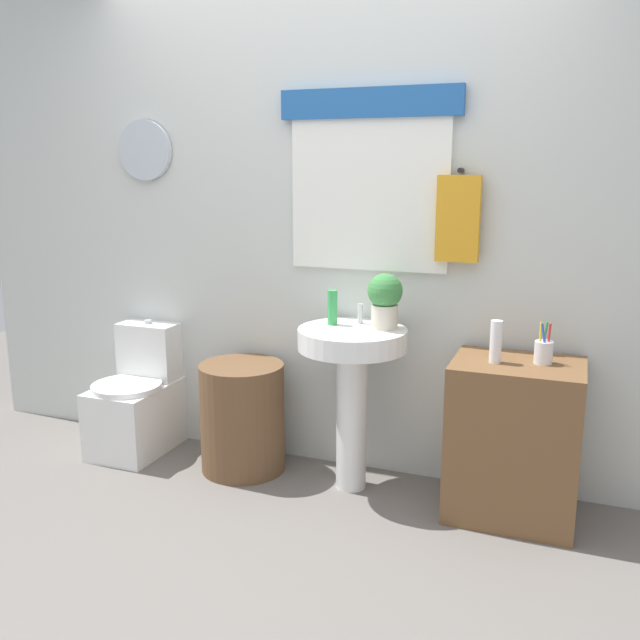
{
  "coord_description": "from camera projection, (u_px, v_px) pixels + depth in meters",
  "views": [
    {
      "loc": [
        1.22,
        -2.18,
        1.57
      ],
      "look_at": [
        0.08,
        0.8,
        0.86
      ],
      "focal_mm": 38.53,
      "sensor_mm": 36.0,
      "label": 1
    }
  ],
  "objects": [
    {
      "name": "ground_plane",
      "position": [
        230.0,
        567.0,
        2.75
      ],
      "size": [
        8.0,
        8.0,
        0.0
      ],
      "primitive_type": "plane",
      "color": "slate"
    },
    {
      "name": "back_wall",
      "position": [
        330.0,
        220.0,
        3.51
      ],
      "size": [
        4.4,
        0.18,
        2.6
      ],
      "color": "silver",
      "rests_on": "ground_plane"
    },
    {
      "name": "faucet",
      "position": [
        360.0,
        314.0,
        3.37
      ],
      "size": [
        0.03,
        0.03,
        0.1
      ],
      "primitive_type": "cylinder",
      "color": "silver",
      "rests_on": "pedestal_sink"
    },
    {
      "name": "lotion_bottle",
      "position": [
        496.0,
        342.0,
        3.0
      ],
      "size": [
        0.05,
        0.05,
        0.19
      ],
      "primitive_type": "cylinder",
      "color": "white",
      "rests_on": "wooden_cabinet"
    },
    {
      "name": "laundry_hamper",
      "position": [
        242.0,
        417.0,
        3.6
      ],
      "size": [
        0.44,
        0.44,
        0.57
      ],
      "primitive_type": "cylinder",
      "color": "brown",
      "rests_on": "ground_plane"
    },
    {
      "name": "pedestal_sink",
      "position": [
        352.0,
        369.0,
        3.32
      ],
      "size": [
        0.53,
        0.53,
        0.82
      ],
      "color": "white",
      "rests_on": "ground_plane"
    },
    {
      "name": "soap_bottle",
      "position": [
        332.0,
        308.0,
        3.34
      ],
      "size": [
        0.05,
        0.05,
        0.17
      ],
      "primitive_type": "cylinder",
      "color": "green",
      "rests_on": "pedestal_sink"
    },
    {
      "name": "wooden_cabinet",
      "position": [
        514.0,
        440.0,
        3.1
      ],
      "size": [
        0.57,
        0.44,
        0.73
      ],
      "primitive_type": "cube",
      "color": "brown",
      "rests_on": "ground_plane"
    },
    {
      "name": "toilet",
      "position": [
        138.0,
        402.0,
        3.87
      ],
      "size": [
        0.38,
        0.51,
        0.72
      ],
      "color": "white",
      "rests_on": "ground_plane"
    },
    {
      "name": "potted_plant",
      "position": [
        385.0,
        298.0,
        3.25
      ],
      "size": [
        0.17,
        0.17,
        0.27
      ],
      "color": "beige",
      "rests_on": "pedestal_sink"
    },
    {
      "name": "toothbrush_cup",
      "position": [
        544.0,
        351.0,
        2.99
      ],
      "size": [
        0.08,
        0.08,
        0.19
      ],
      "color": "silver",
      "rests_on": "wooden_cabinet"
    }
  ]
}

